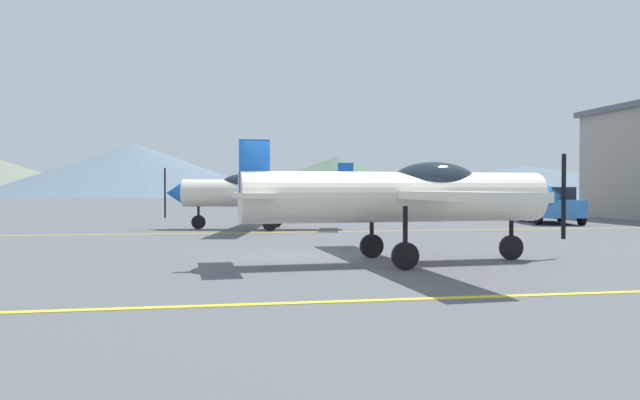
# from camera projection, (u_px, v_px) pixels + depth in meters

# --- Properties ---
(ground_plane) EXTENTS (400.00, 400.00, 0.00)m
(ground_plane) POSITION_uv_depth(u_px,v_px,m) (301.00, 262.00, 12.98)
(ground_plane) COLOR #54565B
(apron_line_near) EXTENTS (80.00, 0.16, 0.01)m
(apron_line_near) POSITION_uv_depth(u_px,v_px,m) (349.00, 301.00, 8.48)
(apron_line_near) COLOR yellow
(apron_line_near) RESTS_ON ground_plane
(apron_line_far) EXTENTS (80.00, 0.16, 0.01)m
(apron_line_far) POSITION_uv_depth(u_px,v_px,m) (265.00, 233.00, 21.59)
(apron_line_far) COLOR yellow
(apron_line_far) RESTS_ON ground_plane
(airplane_near) EXTENTS (7.33, 8.44, 2.53)m
(airplane_near) POSITION_uv_depth(u_px,v_px,m) (409.00, 195.00, 12.88)
(airplane_near) COLOR silver
(airplane_near) RESTS_ON ground_plane
(airplane_mid) EXTENTS (7.40, 8.43, 2.53)m
(airplane_mid) POSITION_uv_depth(u_px,v_px,m) (261.00, 192.00, 23.43)
(airplane_mid) COLOR silver
(airplane_mid) RESTS_ON ground_plane
(car_sedan) EXTENTS (2.82, 4.61, 1.62)m
(car_sedan) POSITION_uv_depth(u_px,v_px,m) (550.00, 204.00, 27.56)
(car_sedan) COLOR #3372BF
(car_sedan) RESTS_ON ground_plane
(hill_centerleft) EXTENTS (60.68, 60.68, 10.73)m
(hill_centerleft) POSITION_uv_depth(u_px,v_px,m) (134.00, 170.00, 126.20)
(hill_centerleft) COLOR slate
(hill_centerleft) RESTS_ON ground_plane
(hill_centerright) EXTENTS (51.40, 51.40, 9.66)m
(hill_centerright) POSITION_uv_depth(u_px,v_px,m) (336.00, 176.00, 158.14)
(hill_centerright) COLOR #4C6651
(hill_centerright) RESTS_ON ground_plane
(hill_right) EXTENTS (75.89, 75.89, 6.55)m
(hill_right) POSITION_uv_depth(u_px,v_px,m) (524.00, 180.00, 135.28)
(hill_right) COLOR slate
(hill_right) RESTS_ON ground_plane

